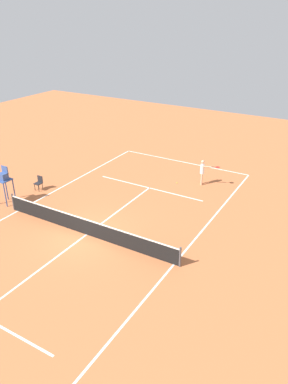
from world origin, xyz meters
TOP-DOWN VIEW (x-y plane):
  - ground_plane at (0.00, 0.00)m, footprint 60.00×60.00m
  - court_lines at (0.00, 0.00)m, footprint 10.54×24.91m
  - tennis_net at (0.00, 0.00)m, footprint 11.14×0.10m
  - player_serving at (-2.88, -9.16)m, footprint 1.33×0.62m
  - tennis_ball at (-1.29, -8.47)m, footprint 0.07×0.07m
  - umpire_chair at (6.58, -0.44)m, footprint 0.80×0.80m
  - courtside_chair_mid at (6.25, -2.87)m, footprint 0.44×0.46m

SIDE VIEW (x-z plane):
  - ground_plane at x=0.00m, z-range 0.00..0.00m
  - court_lines at x=0.00m, z-range 0.00..0.01m
  - tennis_ball at x=-1.29m, z-range 0.00..0.07m
  - tennis_net at x=0.00m, z-range -0.04..1.03m
  - courtside_chair_mid at x=6.25m, z-range 0.06..1.01m
  - player_serving at x=-2.88m, z-range 0.18..1.96m
  - umpire_chair at x=6.58m, z-range 0.40..2.81m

